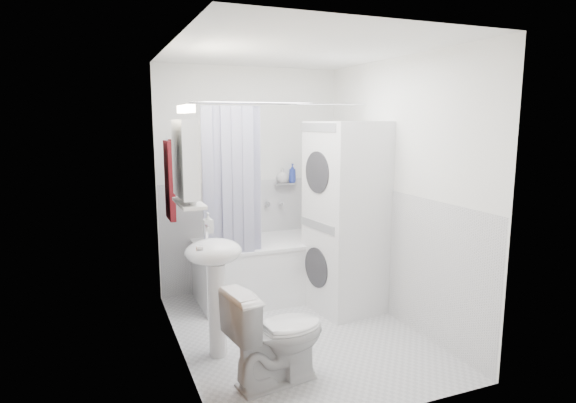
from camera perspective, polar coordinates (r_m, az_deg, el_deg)
name	(u,v)px	position (r m, az deg, el deg)	size (l,w,h in m)	color
floor	(297,332)	(4.39, 1.09, -15.26)	(2.60, 2.60, 0.00)	silver
room_walls	(298,164)	(4.00, 1.15, 4.47)	(2.60, 2.60, 2.60)	white
wainscot	(285,258)	(4.43, -0.39, -6.71)	(1.98, 2.58, 2.58)	white
door	(199,248)	(3.28, -10.47, -5.50)	(0.05, 2.00, 2.00)	brown
bathtub	(274,265)	(5.11, -1.69, -7.54)	(1.61, 0.76, 0.61)	white
tub_spout	(280,203)	(5.34, -0.95, -0.22)	(0.04, 0.04, 0.12)	silver
curtain_rod	(285,103)	(4.58, -0.36, 11.55)	(0.02, 0.02, 1.79)	silver
shower_curtain	(233,186)	(4.46, -6.58, 1.87)	(0.55, 0.02, 1.45)	#131345
sink	(215,270)	(3.79, -8.69, -8.04)	(0.44, 0.37, 1.04)	white
medicine_cabinet	(185,157)	(3.83, -12.06, 5.20)	(0.13, 0.50, 0.71)	white
shelf	(189,203)	(3.87, -11.65, -0.18)	(0.18, 0.54, 0.03)	silver
shower_caddy	(285,184)	(5.32, -0.41, 2.10)	(0.22, 0.06, 0.02)	silver
towel	(170,178)	(4.48, -13.85, 2.67)	(0.07, 0.30, 0.74)	#5A1015
washer_dryer	(347,217)	(4.69, 7.03, -1.85)	(0.73, 0.72, 1.84)	white
toilet	(277,335)	(3.51, -1.36, -15.53)	(0.40, 0.72, 0.71)	white
soap_pump	(208,228)	(4.10, -9.44, -3.14)	(0.08, 0.17, 0.08)	gray
shelf_bottle	(193,200)	(3.72, -11.25, 0.18)	(0.07, 0.18, 0.07)	gray
shelf_cup	(186,193)	(3.98, -12.00, 0.99)	(0.10, 0.09, 0.10)	gray
shampoo_a	(282,177)	(5.30, -0.67, 2.90)	(0.13, 0.17, 0.13)	gray
shampoo_b	(292,179)	(5.34, 0.53, 2.69)	(0.08, 0.21, 0.08)	#293CA5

